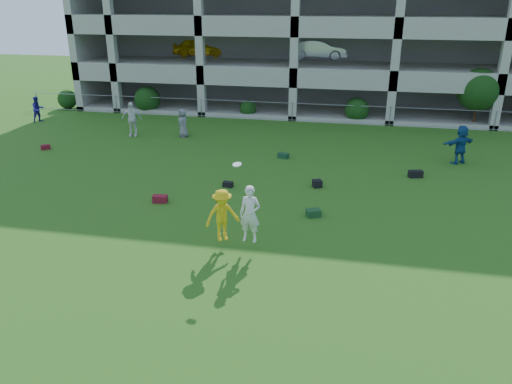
% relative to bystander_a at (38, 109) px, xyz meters
% --- Properties ---
extents(ground, '(100.00, 100.00, 0.00)m').
position_rel_bystander_a_xyz_m(ground, '(15.69, -15.71, -0.79)').
color(ground, '#235114').
rests_on(ground, ground).
extents(bystander_a, '(0.92, 0.97, 1.57)m').
position_rel_bystander_a_xyz_m(bystander_a, '(0.00, 0.00, 0.00)').
color(bystander_a, '#2A1F90').
rests_on(bystander_a, ground).
extents(bystander_b, '(1.20, 0.65, 1.94)m').
position_rel_bystander_a_xyz_m(bystander_b, '(7.31, -2.06, 0.18)').
color(bystander_b, white).
rests_on(bystander_b, ground).
extents(bystander_c, '(0.91, 0.91, 1.60)m').
position_rel_bystander_a_xyz_m(bystander_c, '(10.20, -1.68, 0.01)').
color(bystander_c, slate).
rests_on(bystander_c, ground).
extents(bystander_d, '(1.72, 1.42, 1.85)m').
position_rel_bystander_a_xyz_m(bystander_d, '(24.60, -3.62, 0.14)').
color(bystander_d, navy).
rests_on(bystander_d, ground).
extents(bag_red_a, '(0.59, 0.37, 0.28)m').
position_rel_bystander_a_xyz_m(bag_red_a, '(12.52, -11.03, -0.65)').
color(bag_red_a, '#5C0F15').
rests_on(bag_red_a, ground).
extents(bag_black_b, '(0.44, 0.32, 0.22)m').
position_rel_bystander_a_xyz_m(bag_black_b, '(14.66, -8.87, -0.68)').
color(bag_black_b, black).
rests_on(bag_black_b, ground).
extents(bag_green_c, '(0.60, 0.52, 0.26)m').
position_rel_bystander_a_xyz_m(bag_green_c, '(18.44, -11.15, -0.66)').
color(bag_green_c, '#153920').
rests_on(bag_green_c, ground).
extents(crate_d, '(0.46, 0.46, 0.30)m').
position_rel_bystander_a_xyz_m(crate_d, '(18.31, -8.14, -0.64)').
color(crate_d, black).
rests_on(crate_d, ground).
extents(bag_black_e, '(0.66, 0.45, 0.30)m').
position_rel_bystander_a_xyz_m(bag_black_e, '(22.43, -6.06, -0.64)').
color(bag_black_e, black).
rests_on(bag_black_e, ground).
extents(bag_red_f, '(0.52, 0.51, 0.24)m').
position_rel_bystander_a_xyz_m(bag_red_f, '(4.01, -5.50, -0.67)').
color(bag_red_f, '#590F10').
rests_on(bag_red_f, ground).
extents(bag_green_g, '(0.57, 0.46, 0.25)m').
position_rel_bystander_a_xyz_m(bag_green_g, '(16.32, -4.47, -0.66)').
color(bag_green_g, '#14371F').
rests_on(bag_green_g, ground).
extents(frisbee_contest, '(1.85, 1.12, 2.52)m').
position_rel_bystander_a_xyz_m(frisbee_contest, '(16.15, -14.16, 0.38)').
color(frisbee_contest, gold).
rests_on(frisbee_contest, ground).
extents(parking_garage, '(30.00, 14.00, 12.00)m').
position_rel_bystander_a_xyz_m(parking_garage, '(15.68, 11.99, 5.23)').
color(parking_garage, '#9E998C').
rests_on(parking_garage, ground).
extents(fence, '(36.06, 0.06, 1.20)m').
position_rel_bystander_a_xyz_m(fence, '(15.69, 3.29, -0.17)').
color(fence, gray).
rests_on(fence, ground).
extents(shrub_row, '(34.38, 2.52, 3.50)m').
position_rel_bystander_a_xyz_m(shrub_row, '(20.28, 3.99, 0.72)').
color(shrub_row, '#163D11').
rests_on(shrub_row, ground).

